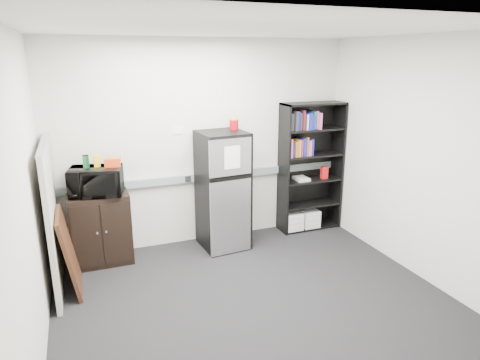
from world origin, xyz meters
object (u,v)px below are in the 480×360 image
Objects in this scene: bookshelf at (309,164)px; cubicle_partition at (52,217)px; cabinet at (101,229)px; refrigerator at (223,191)px; microwave at (96,181)px.

cubicle_partition is (-3.41, -0.49, -0.16)m from bookshelf.
refrigerator is (1.56, -0.08, 0.33)m from cabinet.
cubicle_partition is at bearing -175.70° from refrigerator.
cabinet is at bearing 171.90° from refrigerator.
microwave is 0.38× the size of refrigerator.
refrigerator is (2.05, 0.34, -0.04)m from cubicle_partition.
cubicle_partition reaches higher than microwave.
cubicle_partition is 0.68m from microwave.
bookshelf is at bearing 13.48° from microwave.
cabinet is 1.59m from refrigerator.
bookshelf reaches higher than cabinet.
bookshelf is 2.97m from cabinet.
cabinet is 1.48× the size of microwave.
cabinet is at bearing -178.71° from bookshelf.
bookshelf reaches higher than cubicle_partition.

